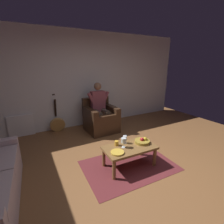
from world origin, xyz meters
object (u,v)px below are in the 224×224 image
object	(u,v)px
wine_glass_near	(124,141)
decorative_dish	(117,152)
armchair	(101,119)
wine_glass_far	(125,138)
candle_jar	(117,143)
person_seated	(100,105)
guitar	(57,123)
fruit_bowl	(142,141)
coffee_table	(129,150)

from	to	relation	value
wine_glass_near	decorative_dish	size ratio (longest dim) A/B	0.80
armchair	wine_glass_far	world-z (taller)	armchair
candle_jar	wine_glass_near	bearing A→B (deg)	120.61
person_seated	guitar	distance (m)	1.25
wine_glass_near	guitar	bearing A→B (deg)	-71.97
wine_glass_far	decorative_dish	size ratio (longest dim) A/B	0.65
guitar	fruit_bowl	distance (m)	2.50
armchair	fruit_bowl	bearing A→B (deg)	90.96
armchair	person_seated	bearing A→B (deg)	-90.00
person_seated	decorative_dish	distance (m)	1.98
wine_glass_near	decorative_dish	distance (m)	0.25
guitar	person_seated	bearing A→B (deg)	157.11
fruit_bowl	decorative_dish	distance (m)	0.60
armchair	coffee_table	size ratio (longest dim) A/B	0.94
person_seated	guitar	xyz separation A→B (m)	(1.07, -0.45, -0.48)
coffee_table	decorative_dish	xyz separation A→B (m)	(0.30, 0.08, 0.07)
wine_glass_near	fruit_bowl	size ratio (longest dim) A/B	0.64
armchair	candle_jar	bearing A→B (deg)	74.62
person_seated	coffee_table	world-z (taller)	person_seated
coffee_table	wine_glass_far	bearing A→B (deg)	-89.92
person_seated	guitar	bearing A→B (deg)	-23.65
coffee_table	wine_glass_near	bearing A→B (deg)	-16.96
armchair	wine_glass_near	xyz separation A→B (m)	(0.35, 1.73, 0.18)
armchair	candle_jar	world-z (taller)	armchair
candle_jar	guitar	bearing A→B (deg)	-72.78
person_seated	decorative_dish	bearing A→B (deg)	73.29
wine_glass_far	candle_jar	size ratio (longest dim) A/B	1.66
decorative_dish	person_seated	bearing A→B (deg)	-105.96
armchair	wine_glass_near	world-z (taller)	armchair
coffee_table	candle_jar	distance (m)	0.26
guitar	candle_jar	xyz separation A→B (m)	(-0.65, 2.09, 0.20)
armchair	fruit_bowl	size ratio (longest dim) A/B	3.19
wine_glass_near	candle_jar	world-z (taller)	wine_glass_near
person_seated	wine_glass_far	size ratio (longest dim) A/B	9.14
fruit_bowl	decorative_dish	size ratio (longest dim) A/B	1.25
guitar	fruit_bowl	world-z (taller)	guitar
wine_glass_near	decorative_dish	bearing A→B (deg)	30.47
coffee_table	wine_glass_near	size ratio (longest dim) A/B	5.32
fruit_bowl	candle_jar	size ratio (longest dim) A/B	3.23
wine_glass_far	fruit_bowl	xyz separation A→B (m)	(-0.29, 0.14, -0.06)
guitar	armchair	bearing A→B (deg)	155.39
person_seated	wine_glass_near	world-z (taller)	person_seated
wine_glass_far	coffee_table	bearing A→B (deg)	90.08
decorative_dish	fruit_bowl	bearing A→B (deg)	-171.04
guitar	coffee_table	bearing A→B (deg)	110.20
armchair	person_seated	size ratio (longest dim) A/B	0.68
armchair	candle_jar	size ratio (longest dim) A/B	10.28
wine_glass_near	fruit_bowl	bearing A→B (deg)	177.28
fruit_bowl	decorative_dish	bearing A→B (deg)	8.96
wine_glass_near	candle_jar	xyz separation A→B (m)	(0.07, -0.12, -0.08)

